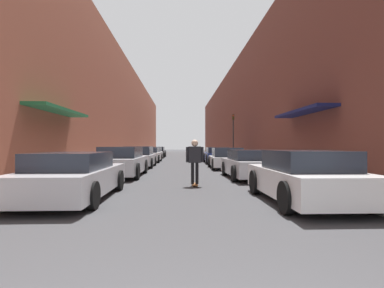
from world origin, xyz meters
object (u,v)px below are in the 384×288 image
Objects in this scene: parked_car_right_3 at (217,155)px; parked_car_right_1 at (251,164)px; parked_car_left_1 at (122,162)px; skateboarder at (195,158)px; parked_car_left_2 at (139,157)px; traffic_light at (233,132)px; parked_car_right_2 at (227,159)px; parked_car_left_4 at (153,153)px; parked_car_left_3 at (150,155)px; parked_car_right_0 at (304,177)px; parked_car_left_5 at (157,152)px; parked_car_left_0 at (74,176)px.

parked_car_right_1 is at bearing -89.46° from parked_car_right_3.
skateboarder is at bearing -47.02° from parked_car_left_1.
parked_car_left_2 is 1.02× the size of parked_car_right_1.
traffic_light reaches higher than skateboarder.
parked_car_right_1 is 5.48m from parked_car_right_2.
parked_car_right_3 reaches higher than parked_car_left_4.
parked_car_left_3 is (0.04, 11.83, -0.05)m from parked_car_left_1.
parked_car_left_4 is (-0.09, 11.35, -0.04)m from parked_car_left_2.
traffic_light reaches higher than parked_car_left_1.
parked_car_right_0 is 18.35m from traffic_light.
parked_car_left_2 reaches higher than parked_car_right_2.
parked_car_left_5 is 19.18m from parked_car_right_2.
parked_car_right_0 is (5.69, -18.35, 0.02)m from parked_car_left_3.
parked_car_right_1 is at bearing 42.53° from skateboarder.
parked_car_left_4 reaches higher than parked_car_left_0.
parked_car_left_2 is at bearing 89.35° from parked_car_left_0.
parked_car_left_2 is at bearing 129.50° from parked_car_right_1.
parked_car_left_4 is at bearing 142.89° from traffic_light.
parked_car_right_0 is 0.89× the size of parked_car_right_3.
parked_car_right_1 is at bearing 38.77° from parked_car_left_0.
parked_car_left_3 is at bearing -88.35° from parked_car_left_4.
parked_car_left_5 is (-0.19, 10.89, 0.00)m from parked_car_left_3.
parked_car_left_2 is 5.72m from parked_car_right_2.
parked_car_right_0 is 5.44m from parked_car_right_1.
parked_car_left_2 is at bearing -89.59° from parked_car_left_5.
parked_car_left_5 is 1.05× the size of parked_car_right_0.
parked_car_left_2 reaches higher than parked_car_left_3.
parked_car_left_3 is 1.09× the size of parked_car_left_4.
parked_car_right_2 is at bearing -90.87° from parked_car_right_3.
parked_car_left_5 reaches higher than parked_car_right_1.
parked_car_right_0 reaches higher than parked_car_right_1.
parked_car_right_2 is at bearing 38.64° from parked_car_left_1.
parked_car_left_0 reaches higher than parked_car_right_1.
parked_car_left_5 is at bearing 107.13° from parked_car_right_2.
parked_car_right_2 is (5.61, -12.82, 0.01)m from parked_car_left_4.
parked_car_left_3 is at bearing 89.35° from parked_car_left_0.
parked_car_left_2 is (0.13, 11.64, 0.05)m from parked_car_left_0.
parked_car_left_1 is 1.19× the size of traffic_light.
parked_car_left_1 reaches higher than parked_car_left_4.
parked_car_right_2 is at bearing -66.34° from parked_car_left_4.
parked_car_left_4 is at bearing 107.60° from parked_car_right_1.
parked_car_right_3 is 2.91× the size of skateboarder.
parked_car_right_0 is at bearing -7.14° from parked_car_left_0.
skateboarder reaches higher than parked_car_right_1.
parked_car_right_2 is at bearing -72.87° from parked_car_left_5.
parked_car_left_3 is 1.14× the size of parked_car_right_0.
parked_car_left_1 is 11.48m from parked_car_right_3.
skateboarder reaches higher than parked_car_left_3.
parked_car_left_2 is 11.36m from parked_car_left_4.
parked_car_left_0 is at bearing -141.23° from parked_car_right_1.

